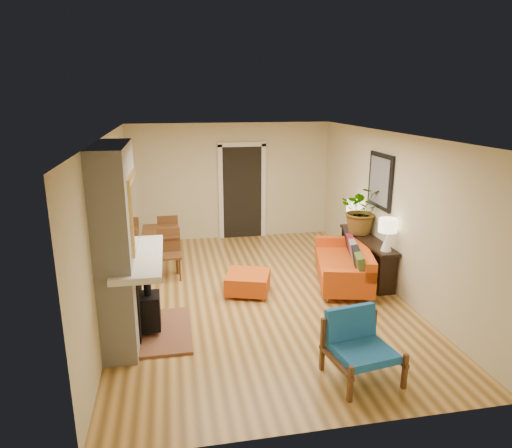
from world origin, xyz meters
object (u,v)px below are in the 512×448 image
(houseplant, at_px, (362,210))
(console_table, at_px, (367,246))
(blue_chair, at_px, (358,342))
(lamp_far, at_px, (354,210))
(dining_table, at_px, (165,237))
(ottoman, at_px, (248,282))
(sofa, at_px, (347,264))
(lamp_near, at_px, (387,231))

(houseplant, bearing_deg, console_table, -87.92)
(blue_chair, xyz_separation_m, houseplant, (1.35, 3.11, 0.76))
(lamp_far, relative_size, houseplant, 0.60)
(dining_table, height_order, lamp_far, lamp_far)
(ottoman, distance_m, dining_table, 2.04)
(sofa, distance_m, blue_chair, 2.81)
(sofa, xyz_separation_m, lamp_far, (0.45, 0.85, 0.73))
(ottoman, xyz_separation_m, dining_table, (-1.34, 1.50, 0.39))
(lamp_near, xyz_separation_m, houseplant, (-0.01, 0.99, 0.11))
(ottoman, bearing_deg, console_table, 8.87)
(lamp_far, bearing_deg, houseplant, -91.48)
(blue_chair, height_order, console_table, blue_chair)
(lamp_near, bearing_deg, blue_chair, -122.56)
(sofa, bearing_deg, dining_table, 156.86)
(ottoman, xyz_separation_m, blue_chair, (0.87, -2.49, 0.22))
(console_table, bearing_deg, houseplant, 92.08)
(sofa, height_order, dining_table, dining_table)
(blue_chair, xyz_separation_m, dining_table, (-2.21, 3.99, 0.17))
(ottoman, height_order, lamp_near, lamp_near)
(console_table, xyz_separation_m, houseplant, (-0.01, 0.28, 0.60))
(lamp_near, relative_size, lamp_far, 1.00)
(dining_table, relative_size, lamp_near, 3.07)
(blue_chair, xyz_separation_m, lamp_near, (1.36, 2.13, 0.64))
(blue_chair, height_order, houseplant, houseplant)
(blue_chair, distance_m, houseplant, 3.48)
(ottoman, distance_m, lamp_near, 2.42)
(sofa, bearing_deg, houseplant, 46.37)
(sofa, bearing_deg, lamp_near, -49.64)
(sofa, relative_size, console_table, 1.11)
(console_table, distance_m, lamp_far, 0.82)
(ottoman, xyz_separation_m, lamp_far, (2.23, 1.01, 0.86))
(houseplant, bearing_deg, lamp_far, 88.52)
(blue_chair, relative_size, console_table, 0.46)
(blue_chair, relative_size, houseplant, 0.94)
(ottoman, relative_size, lamp_near, 1.59)
(sofa, height_order, houseplant, houseplant)
(console_table, relative_size, houseplant, 2.05)
(dining_table, height_order, lamp_near, lamp_near)
(ottoman, distance_m, houseplant, 2.50)
(dining_table, bearing_deg, lamp_far, -7.76)
(sofa, xyz_separation_m, ottoman, (-1.78, -0.16, -0.13))
(sofa, relative_size, ottoman, 2.39)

